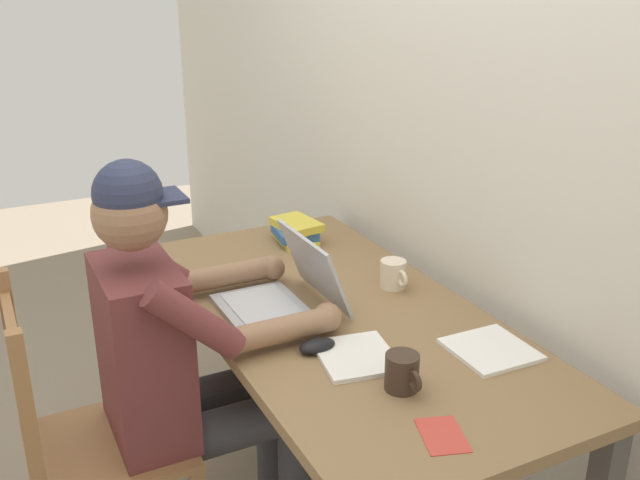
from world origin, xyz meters
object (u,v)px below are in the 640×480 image
Objects in this scene: wooden_chair at (88,449)px; coffee_mug_white at (393,274)px; desk at (339,339)px; book_stack_main at (296,231)px; computer_mouse at (317,346)px; laptop at (285,294)px; seated_person at (183,352)px; coffee_mug_dark at (402,372)px; landscape_photo_print at (442,435)px.

coffee_mug_white is at bearing 89.25° from wooden_chair.
book_stack_main reaches higher than desk.
coffee_mug_white reaches higher than computer_mouse.
wooden_chair is at bearing -90.51° from laptop.
seated_person is 3.81× the size of laptop.
seated_person reaches higher than laptop.
coffee_mug_dark is (0.50, -0.29, 0.00)m from coffee_mug_white.
coffee_mug_dark is (0.25, 0.10, 0.03)m from computer_mouse.
coffee_mug_white is at bearing 106.47° from desk.
coffee_mug_white is 0.51m from book_stack_main.
laptop reaches higher than desk.
desk is 12.98× the size of coffee_mug_dark.
coffee_mug_white is at bearing 173.85° from landscape_photo_print.
desk is 0.28m from coffee_mug_white.
seated_person reaches higher than coffee_mug_dark.
seated_person reaches higher than wooden_chair.
coffee_mug_dark is (0.51, 0.08, -0.01)m from laptop.
wooden_chair reaches higher than computer_mouse.
desk is at bearing -169.56° from landscape_photo_print.
computer_mouse is at bearing -20.88° from book_stack_main.
wooden_chair is at bearing -127.51° from coffee_mug_dark.
wooden_chair reaches higher than book_stack_main.
coffee_mug_white is (0.01, 0.96, 0.33)m from wooden_chair.
computer_mouse is (0.18, -0.16, 0.11)m from desk.
book_stack_main is at bearing 167.68° from desk.
wooden_chair is 7.32× the size of landscape_photo_print.
coffee_mug_dark is 0.92× the size of landscape_photo_print.
wooden_chair is 4.59× the size of book_stack_main.
book_stack_main is at bearing 151.99° from laptop.
computer_mouse is at bearing -151.66° from landscape_photo_print.
wooden_chair reaches higher than landscape_photo_print.
laptop reaches higher than computer_mouse.
wooden_chair is at bearing -90.75° from coffee_mug_white.
desk is 0.27m from computer_mouse.
computer_mouse is (0.26, -0.02, -0.04)m from laptop.
landscape_photo_print is (0.70, 0.05, -0.05)m from laptop.
computer_mouse is at bearing -5.39° from laptop.
wooden_chair is (-0.08, -0.73, -0.20)m from desk.
book_stack_main is (-0.49, 0.26, -0.01)m from laptop.
wooden_chair is 1.01m from coffee_mug_white.
seated_person is at bearing -49.52° from book_stack_main.
wooden_chair is at bearing -96.23° from desk.
coffee_mug_white reaches higher than desk.
computer_mouse is 0.48× the size of book_stack_main.
seated_person is at bearing -100.07° from desk.
seated_person is (-0.08, -0.45, 0.03)m from desk.
coffee_mug_white reaches higher than book_stack_main.
book_stack_main is (-0.50, -0.10, -0.00)m from coffee_mug_white.
wooden_chair is 8.04× the size of coffee_mug_white.
laptop is at bearing -91.14° from coffee_mug_white.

